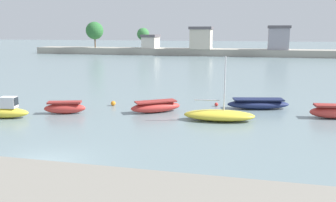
% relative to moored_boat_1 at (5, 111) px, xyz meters
% --- Properties ---
extents(ground_plane, '(400.00, 400.00, 0.00)m').
position_rel_moored_boat_1_xyz_m(ground_plane, '(8.23, -8.23, -0.55)').
color(ground_plane, slate).
extents(moored_boat_1, '(4.03, 1.88, 1.66)m').
position_rel_moored_boat_1_xyz_m(moored_boat_1, '(0.00, 0.00, 0.00)').
color(moored_boat_1, yellow).
rests_on(moored_boat_1, ground).
extents(moored_boat_2, '(3.46, 1.90, 1.00)m').
position_rel_moored_boat_1_xyz_m(moored_boat_2, '(3.82, 2.34, -0.07)').
color(moored_boat_2, '#C63833').
rests_on(moored_boat_2, ground).
extents(moored_boat_3, '(4.25, 3.36, 0.96)m').
position_rel_moored_boat_1_xyz_m(moored_boat_3, '(10.91, 4.45, -0.09)').
color(moored_boat_3, '#C63833').
rests_on(moored_boat_3, ground).
extents(moored_boat_4, '(5.43, 2.33, 4.84)m').
position_rel_moored_boat_1_xyz_m(moored_boat_4, '(16.26, 2.86, -0.14)').
color(moored_boat_4, yellow).
rests_on(moored_boat_4, ground).
extents(moored_boat_5, '(5.48, 2.54, 0.88)m').
position_rel_moored_boat_1_xyz_m(moored_boat_5, '(19.18, 7.71, -0.13)').
color(moored_boat_5, navy).
rests_on(moored_boat_5, ground).
extents(moored_boat_6, '(3.63, 1.56, 1.07)m').
position_rel_moored_boat_1_xyz_m(moored_boat_6, '(24.77, 5.56, -0.04)').
color(moored_boat_6, '#C63833').
rests_on(moored_boat_6, ground).
extents(mooring_buoy_0, '(0.43, 0.43, 0.43)m').
position_rel_moored_boat_1_xyz_m(mooring_buoy_0, '(6.52, 6.06, -0.34)').
color(mooring_buoy_0, orange).
rests_on(mooring_buoy_0, ground).
extents(mooring_buoy_1, '(0.33, 0.33, 0.33)m').
position_rel_moored_boat_1_xyz_m(mooring_buoy_1, '(15.59, 7.90, -0.38)').
color(mooring_buoy_1, red).
rests_on(mooring_buoy_1, ground).
extents(distant_shoreline, '(98.48, 7.44, 9.12)m').
position_rel_moored_boat_1_xyz_m(distant_shoreline, '(9.83, 70.96, 2.05)').
color(distant_shoreline, '#9E998C').
rests_on(distant_shoreline, ground).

